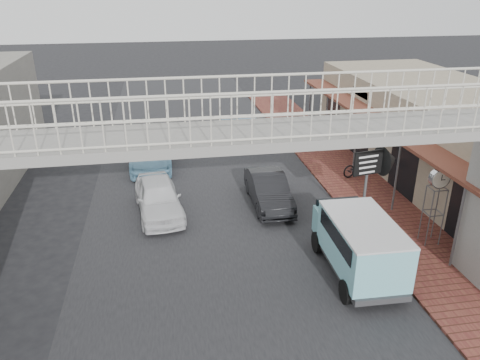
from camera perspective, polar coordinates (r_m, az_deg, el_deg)
name	(u,v)px	position (r m, az deg, el deg)	size (l,w,h in m)	color
ground	(223,239)	(16.77, -2.04, -7.26)	(120.00, 120.00, 0.00)	black
road_strip	(223,239)	(16.76, -2.04, -7.24)	(10.00, 60.00, 0.01)	black
sidewalk	(362,191)	(21.03, 14.60, -1.30)	(3.00, 40.00, 0.10)	brown
shophouse_row	(450,136)	(23.31, 24.23, 4.95)	(7.20, 18.00, 4.00)	gray
footbridge	(244,210)	(11.77, 0.45, -3.62)	(16.40, 2.40, 6.34)	gray
white_hatchback	(158,197)	(18.52, -9.92, -2.09)	(1.64, 4.08, 1.39)	white
dark_sedan	(269,190)	(19.02, 3.50, -1.21)	(1.38, 3.95, 1.30)	black
angkot_curb	(244,125)	(27.76, 0.44, 6.71)	(2.10, 4.56, 1.27)	#80BCDE
angkot_far	(151,152)	(23.50, -10.85, 3.38)	(1.97, 4.84, 1.40)	#74ABCA
angkot_van	(359,240)	(14.75, 14.36, -7.05)	(1.92, 4.03, 1.95)	black
motorcycle_near	(360,166)	(22.35, 14.39, 1.68)	(0.64, 1.83, 0.96)	black
motorcycle_far	(291,122)	(28.75, 6.29, 7.00)	(0.43, 1.52, 0.91)	black
street_clock	(439,182)	(16.74, 23.05, -0.23)	(0.67, 0.54, 2.73)	#59595B
arrow_sign	(386,161)	(17.51, 17.39, 2.20)	(1.81, 1.18, 3.02)	#59595B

